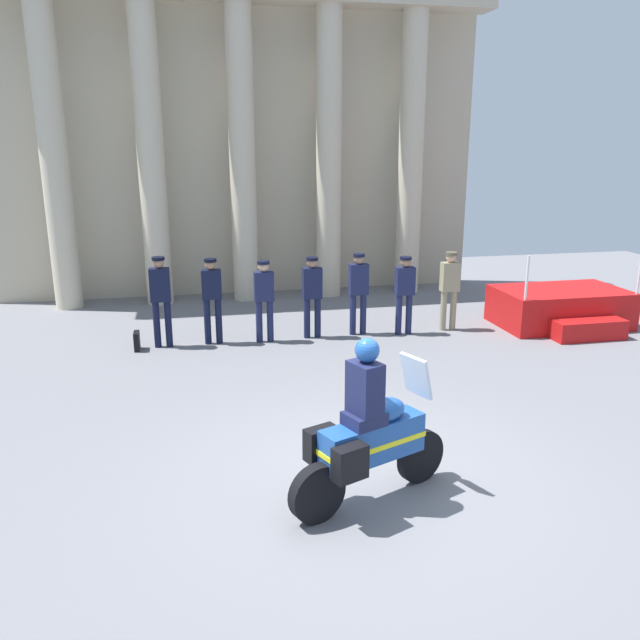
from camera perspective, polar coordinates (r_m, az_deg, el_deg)
name	(u,v)px	position (r m, az deg, el deg)	size (l,w,h in m)	color
ground_plane	(367,477)	(7.76, 4.26, -13.97)	(28.00, 28.00, 0.00)	slate
colonnade_backdrop	(239,128)	(16.44, -7.28, 16.80)	(12.43, 1.48, 8.06)	#B6AB91
reviewing_stand	(562,309)	(14.66, 20.95, 0.96)	(2.72, 2.14, 1.70)	#B71414
officer_in_row_0	(161,294)	(12.48, -14.17, 2.25)	(0.38, 0.24, 1.77)	black
officer_in_row_1	(212,294)	(12.49, -9.72, 2.33)	(0.38, 0.24, 1.70)	black
officer_in_row_2	(264,295)	(12.49, -5.06, 2.29)	(0.38, 0.24, 1.64)	#191E42
officer_in_row_3	(312,291)	(12.72, -0.70, 2.65)	(0.38, 0.24, 1.66)	#141938
officer_in_row_4	(358,287)	(12.97, 3.49, 2.96)	(0.38, 0.24, 1.69)	#191E42
officer_in_row_5	(405,289)	(13.08, 7.64, 2.80)	(0.38, 0.24, 1.63)	#191E42
officer_in_row_6	(450,284)	(13.54, 11.61, 3.15)	(0.38, 0.24, 1.67)	gray
motorcycle_with_rider	(368,436)	(6.92, 4.31, -10.37)	(1.98, 1.03, 1.90)	black
briefcase_on_ground	(137,341)	(12.63, -16.17, -1.83)	(0.10, 0.32, 0.36)	black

